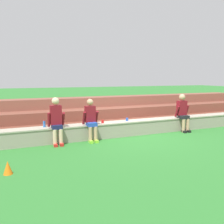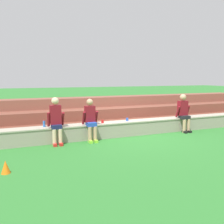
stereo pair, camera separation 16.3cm
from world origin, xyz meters
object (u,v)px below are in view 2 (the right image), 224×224
person_center (184,112)px  plastic_cup_right_end (102,122)px  water_bottle_center_gap (187,114)px  sports_cone (6,167)px  water_bottle_mid_right (44,124)px  plastic_cup_left_end (127,119)px  person_far_left (56,119)px  person_left_of_center (91,119)px

person_center → plastic_cup_right_end: bearing=175.9°
water_bottle_center_gap → sports_cone: size_ratio=0.75×
person_center → water_bottle_mid_right: 4.95m
plastic_cup_left_end → person_center: bearing=-7.5°
water_bottle_center_gap → sports_cone: 6.67m
person_far_left → person_left_of_center: person_far_left is taller
person_center → water_bottle_center_gap: person_center is taller
person_left_of_center → water_bottle_center_gap: bearing=3.3°
person_far_left → sports_cone: size_ratio=5.06×
plastic_cup_right_end → water_bottle_center_gap: bearing=-0.2°
person_left_of_center → sports_cone: bearing=-142.5°
person_left_of_center → sports_cone: 3.13m
person_far_left → sports_cone: person_far_left is taller
plastic_cup_right_end → plastic_cup_left_end: bearing=3.7°
person_far_left → person_center: 4.63m
person_left_of_center → water_bottle_mid_right: size_ratio=6.22×
person_left_of_center → plastic_cup_right_end: (0.48, 0.24, -0.15)m
water_bottle_mid_right → sports_cone: (-1.07, -2.20, -0.46)m
person_far_left → sports_cone: bearing=-126.0°
plastic_cup_left_end → plastic_cup_right_end: size_ratio=1.02×
water_bottle_center_gap → plastic_cup_left_end: size_ratio=2.03×
person_left_of_center → person_center: bearing=0.2°
person_far_left → plastic_cup_left_end: (2.47, 0.28, -0.21)m
plastic_cup_left_end → water_bottle_mid_right: bearing=179.4°
person_left_of_center → water_bottle_mid_right: 1.42m
person_left_of_center → person_center: size_ratio=0.96×
water_bottle_center_gap → water_bottle_mid_right: bearing=178.9°
water_bottle_center_gap → water_bottle_mid_right: water_bottle_mid_right is taller
person_far_left → sports_cone: 2.42m
person_left_of_center → person_center: person_center is taller
person_far_left → water_bottle_mid_right: (-0.31, 0.31, -0.16)m
person_center → plastic_cup_left_end: size_ratio=13.46×
person_far_left → person_left_of_center: 1.07m
water_bottle_center_gap → plastic_cup_right_end: size_ratio=2.08×
person_far_left → water_bottle_center_gap: size_ratio=6.77×
person_left_of_center → sports_cone: person_left_of_center is taller
water_bottle_mid_right → person_far_left: bearing=-44.6°
water_bottle_center_gap → person_left_of_center: bearing=-176.7°
person_center → water_bottle_mid_right: bearing=176.4°
plastic_cup_right_end → person_left_of_center: bearing=-153.8°
person_left_of_center → plastic_cup_left_end: bearing=11.9°
plastic_cup_left_end → sports_cone: bearing=-150.6°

